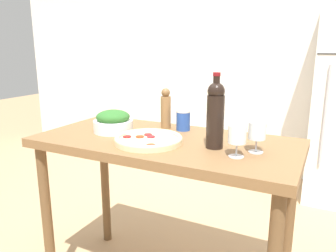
{
  "coord_description": "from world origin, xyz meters",
  "views": [
    {
      "loc": [
        0.73,
        -1.43,
        1.36
      ],
      "look_at": [
        0.0,
        0.03,
        0.96
      ],
      "focal_mm": 35.0,
      "sensor_mm": 36.0,
      "label": 1
    }
  ],
  "objects_px": {
    "wine_glass_far": "(257,132)",
    "pepper_mill": "(166,109)",
    "wine_glass_near": "(237,136)",
    "salt_canister": "(183,120)",
    "wine_bottle": "(215,114)",
    "homemade_pizza": "(148,139)",
    "salad_bowl": "(113,122)"
  },
  "relations": [
    {
      "from": "wine_glass_far",
      "to": "pepper_mill",
      "type": "height_order",
      "value": "pepper_mill"
    },
    {
      "from": "wine_glass_near",
      "to": "salt_canister",
      "type": "bearing_deg",
      "value": 140.81
    },
    {
      "from": "wine_glass_far",
      "to": "wine_bottle",
      "type": "bearing_deg",
      "value": -175.02
    },
    {
      "from": "pepper_mill",
      "to": "homemade_pizza",
      "type": "relative_size",
      "value": 0.69
    },
    {
      "from": "wine_glass_far",
      "to": "homemade_pizza",
      "type": "xyz_separation_m",
      "value": [
        -0.5,
        -0.09,
        -0.07
      ]
    },
    {
      "from": "wine_glass_near",
      "to": "pepper_mill",
      "type": "bearing_deg",
      "value": 147.74
    },
    {
      "from": "pepper_mill",
      "to": "homemade_pizza",
      "type": "distance_m",
      "value": 0.32
    },
    {
      "from": "wine_glass_near",
      "to": "salad_bowl",
      "type": "distance_m",
      "value": 0.73
    },
    {
      "from": "wine_bottle",
      "to": "salad_bowl",
      "type": "xyz_separation_m",
      "value": [
        -0.59,
        0.03,
        -0.11
      ]
    },
    {
      "from": "wine_bottle",
      "to": "salad_bowl",
      "type": "bearing_deg",
      "value": 176.77
    },
    {
      "from": "wine_bottle",
      "to": "homemade_pizza",
      "type": "xyz_separation_m",
      "value": [
        -0.31,
        -0.07,
        -0.14
      ]
    },
    {
      "from": "wine_glass_far",
      "to": "salad_bowl",
      "type": "bearing_deg",
      "value": 178.74
    },
    {
      "from": "salad_bowl",
      "to": "homemade_pizza",
      "type": "relative_size",
      "value": 0.65
    },
    {
      "from": "wine_glass_far",
      "to": "salt_canister",
      "type": "relative_size",
      "value": 1.19
    },
    {
      "from": "salad_bowl",
      "to": "homemade_pizza",
      "type": "bearing_deg",
      "value": -20.05
    },
    {
      "from": "wine_bottle",
      "to": "homemade_pizza",
      "type": "distance_m",
      "value": 0.35
    },
    {
      "from": "wine_bottle",
      "to": "salad_bowl",
      "type": "distance_m",
      "value": 0.6
    },
    {
      "from": "salad_bowl",
      "to": "wine_glass_far",
      "type": "bearing_deg",
      "value": -1.26
    },
    {
      "from": "wine_bottle",
      "to": "wine_glass_near",
      "type": "distance_m",
      "value": 0.17
    },
    {
      "from": "wine_bottle",
      "to": "wine_glass_near",
      "type": "height_order",
      "value": "wine_bottle"
    },
    {
      "from": "wine_glass_near",
      "to": "wine_glass_far",
      "type": "xyz_separation_m",
      "value": [
        0.06,
        0.1,
        0.0
      ]
    },
    {
      "from": "wine_bottle",
      "to": "salt_canister",
      "type": "height_order",
      "value": "wine_bottle"
    },
    {
      "from": "homemade_pizza",
      "to": "salad_bowl",
      "type": "bearing_deg",
      "value": 159.95
    },
    {
      "from": "pepper_mill",
      "to": "salt_canister",
      "type": "height_order",
      "value": "pepper_mill"
    },
    {
      "from": "wine_glass_near",
      "to": "pepper_mill",
      "type": "relative_size",
      "value": 0.6
    },
    {
      "from": "pepper_mill",
      "to": "salad_bowl",
      "type": "bearing_deg",
      "value": -138.51
    },
    {
      "from": "wine_glass_far",
      "to": "salt_canister",
      "type": "height_order",
      "value": "wine_glass_far"
    },
    {
      "from": "salad_bowl",
      "to": "homemade_pizza",
      "type": "height_order",
      "value": "salad_bowl"
    },
    {
      "from": "wine_glass_near",
      "to": "wine_glass_far",
      "type": "relative_size",
      "value": 1.0
    },
    {
      "from": "wine_glass_far",
      "to": "salad_bowl",
      "type": "distance_m",
      "value": 0.78
    },
    {
      "from": "wine_glass_far",
      "to": "salt_canister",
      "type": "bearing_deg",
      "value": 154.23
    },
    {
      "from": "pepper_mill",
      "to": "salad_bowl",
      "type": "height_order",
      "value": "pepper_mill"
    }
  ]
}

